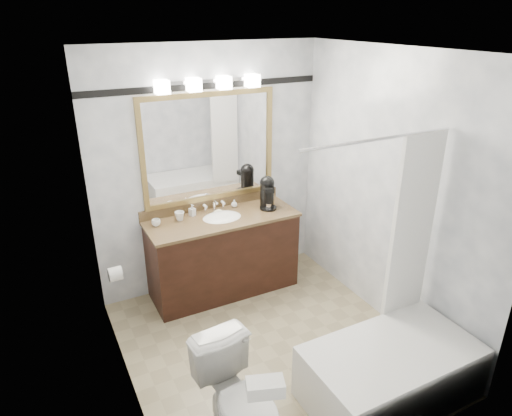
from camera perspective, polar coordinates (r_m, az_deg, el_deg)
The scene contains 15 objects.
room at distance 3.58m, azimuth 1.98°, elevation -1.29°, with size 2.42×2.62×2.52m.
vanity at distance 4.77m, azimuth -4.14°, elevation -5.61°, with size 1.53×0.58×0.97m.
mirror at distance 4.59m, azimuth -5.85°, elevation 7.49°, with size 1.40×0.04×1.10m.
vanity_light_bar at distance 4.41m, azimuth -5.92°, elevation 15.26°, with size 1.02×0.14×0.12m.
accent_stripe at distance 4.48m, azimuth -6.23°, elevation 14.93°, with size 2.40×0.01×0.06m, color black.
bathtub at distance 3.80m, azimuth 16.53°, elevation -18.18°, with size 1.30×0.75×1.96m.
tp_roll at distance 4.08m, azimuth -17.18°, elevation -7.87°, with size 0.12×0.12×0.11m, color white.
toilet at distance 3.27m, azimuth -1.86°, elevation -23.12°, with size 0.42×0.73×0.75m, color white.
tissue_box at distance 2.76m, azimuth 1.17°, elevation -21.49°, with size 0.22×0.12×0.09m, color white.
coffee_maker at distance 4.75m, azimuth 1.40°, elevation 2.10°, with size 0.18×0.22×0.34m.
cup_left at distance 4.48m, azimuth -12.38°, elevation -1.80°, with size 0.08×0.08×0.07m, color white.
cup_right at distance 4.55m, azimuth -9.53°, elevation -0.99°, with size 0.10×0.10×0.09m, color white.
soap_bottle_a at distance 4.62m, azimuth -7.98°, elevation -0.28°, with size 0.05×0.06×0.12m, color white.
soap_bottle_b at distance 4.80m, azimuth -2.74°, elevation 0.58°, with size 0.06×0.06×0.08m, color white.
soap_bar at distance 4.68m, azimuth -4.80°, elevation -0.46°, with size 0.08×0.05×0.02m, color beige.
Camera 1 is at (-1.60, -2.84, 2.74)m, focal length 32.00 mm.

